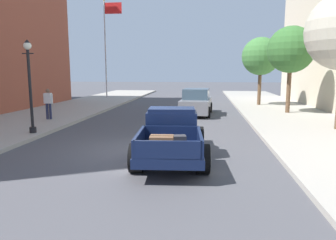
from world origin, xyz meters
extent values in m
plane|color=#47474C|center=(0.00, 0.00, 0.00)|extent=(140.00, 140.00, 0.00)
cube|color=#0F1938|center=(1.19, -0.78, 0.54)|extent=(2.10, 5.01, 0.24)
cube|color=#0F1938|center=(1.17, -0.43, 1.06)|extent=(1.63, 1.21, 0.80)
cube|color=#0F1938|center=(1.17, -0.48, 1.52)|extent=(1.50, 1.03, 0.12)
cube|color=#3D4C5B|center=(1.13, 0.14, 1.22)|extent=(1.33, 0.13, 0.44)
cube|color=#0F1938|center=(1.08, 0.87, 0.92)|extent=(1.42, 1.59, 0.52)
cube|color=silver|center=(1.02, 1.67, 0.90)|extent=(0.69, 0.15, 0.47)
cube|color=#0F1938|center=(1.29, -2.17, 0.68)|extent=(1.83, 2.21, 0.04)
cube|color=#0F1938|center=(0.48, -2.23, 0.90)|extent=(0.23, 2.10, 0.44)
cube|color=#0F1938|center=(2.10, -2.12, 0.90)|extent=(0.23, 2.10, 0.44)
cube|color=#0F1938|center=(1.36, -3.18, 0.90)|extent=(1.62, 0.19, 0.44)
cube|color=#0F1938|center=(1.22, -1.17, 0.90)|extent=(1.62, 0.19, 0.44)
cylinder|color=black|center=(0.20, 0.50, 0.40)|extent=(0.42, 0.82, 0.80)
cylinder|color=silver|center=(0.02, 0.49, 0.40)|extent=(0.06, 0.66, 0.66)
cylinder|color=silver|center=(0.01, 0.49, 0.40)|extent=(0.04, 0.24, 0.24)
cylinder|color=black|center=(1.99, 0.63, 0.40)|extent=(0.42, 0.82, 0.80)
cylinder|color=silver|center=(2.18, 0.64, 0.40)|extent=(0.06, 0.66, 0.66)
cylinder|color=silver|center=(2.19, 0.64, 0.40)|extent=(0.04, 0.24, 0.24)
cylinder|color=black|center=(0.39, -2.18, 0.40)|extent=(0.42, 0.82, 0.80)
cylinder|color=silver|center=(0.21, -2.20, 0.40)|extent=(0.06, 0.66, 0.66)
cylinder|color=silver|center=(0.20, -2.20, 0.40)|extent=(0.04, 0.24, 0.24)
cylinder|color=black|center=(2.18, -2.06, 0.40)|extent=(0.42, 0.82, 0.80)
cylinder|color=silver|center=(2.37, -2.04, 0.40)|extent=(0.06, 0.66, 0.66)
cylinder|color=silver|center=(2.38, -2.04, 0.40)|extent=(0.04, 0.24, 0.24)
cube|color=brown|center=(1.14, -2.54, 0.90)|extent=(0.63, 0.48, 0.40)
cube|color=#3D2D1E|center=(1.14, -2.54, 0.90)|extent=(0.62, 0.09, 0.42)
cube|color=#2D2D33|center=(1.49, -1.86, 0.84)|extent=(0.49, 0.40, 0.28)
cube|color=slate|center=(1.66, 9.58, 0.61)|extent=(1.99, 4.40, 0.80)
cube|color=#384C5B|center=(1.65, 9.43, 1.33)|extent=(1.64, 2.09, 0.64)
cylinder|color=black|center=(0.92, 10.92, 0.33)|extent=(0.26, 0.67, 0.66)
cylinder|color=black|center=(2.57, 10.81, 0.33)|extent=(0.26, 0.67, 0.66)
cylinder|color=black|center=(0.76, 8.34, 0.33)|extent=(0.26, 0.67, 0.66)
cylinder|color=black|center=(2.41, 8.24, 0.33)|extent=(0.26, 0.67, 0.66)
cylinder|color=#232847|center=(-6.29, 5.70, 0.58)|extent=(0.14, 0.14, 0.86)
cylinder|color=#232847|center=(-6.11, 5.70, 0.58)|extent=(0.14, 0.14, 0.86)
cube|color=silver|center=(-6.20, 5.70, 1.29)|extent=(0.36, 0.22, 0.56)
cylinder|color=silver|center=(-6.42, 5.70, 1.26)|extent=(0.09, 0.09, 0.54)
cylinder|color=silver|center=(-5.98, 5.70, 1.26)|extent=(0.09, 0.09, 0.54)
sphere|color=brown|center=(-6.20, 5.70, 1.69)|extent=(0.22, 0.22, 0.22)
cylinder|color=black|center=(-5.00, 2.00, 0.27)|extent=(0.28, 0.28, 0.24)
cylinder|color=black|center=(-5.00, 2.00, 1.99)|extent=(0.12, 0.12, 3.20)
cylinder|color=black|center=(-5.00, 2.00, 3.44)|extent=(0.50, 0.04, 0.04)
sphere|color=silver|center=(-5.00, 2.00, 3.75)|extent=(0.32, 0.32, 0.32)
cone|color=black|center=(-5.00, 2.00, 3.93)|extent=(0.24, 0.24, 0.14)
cylinder|color=#B2B2B7|center=(-7.26, 19.14, 4.65)|extent=(0.12, 0.12, 9.00)
sphere|color=gold|center=(-7.26, 19.14, 9.23)|extent=(0.16, 0.16, 0.16)
cube|color=red|center=(-6.40, 19.14, 8.50)|extent=(1.60, 0.03, 1.00)
cylinder|color=brown|center=(7.38, 10.10, 1.56)|extent=(0.26, 0.26, 2.82)
sphere|color=#33662D|center=(7.38, 10.10, 4.04)|extent=(2.85, 2.85, 2.85)
cylinder|color=brown|center=(6.35, 14.66, 1.47)|extent=(0.26, 0.26, 2.63)
sphere|color=#3D7538|center=(6.35, 14.66, 3.85)|extent=(2.86, 2.86, 2.86)
camera|label=1|loc=(2.22, -10.26, 2.72)|focal=33.51mm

